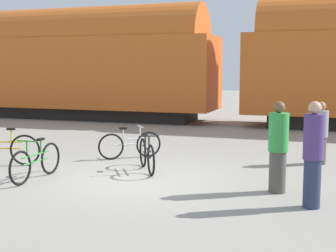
% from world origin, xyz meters
% --- Properties ---
extents(ground_plane, '(80.00, 80.00, 0.00)m').
position_xyz_m(ground_plane, '(0.00, 0.00, 0.00)').
color(ground_plane, gray).
extents(freight_train, '(27.16, 3.00, 5.17)m').
position_xyz_m(freight_train, '(0.00, 10.57, 2.70)').
color(freight_train, black).
rests_on(freight_train, ground_plane).
extents(rail_near, '(39.16, 0.07, 0.01)m').
position_xyz_m(rail_near, '(0.00, 9.85, 0.01)').
color(rail_near, '#4C4238').
rests_on(rail_near, ground_plane).
extents(rail_far, '(39.16, 0.07, 0.01)m').
position_xyz_m(rail_far, '(0.00, 11.28, 0.01)').
color(rail_far, '#4C4238').
rests_on(rail_far, ground_plane).
extents(bicycle_green, '(0.46, 1.81, 0.89)m').
position_xyz_m(bicycle_green, '(-1.97, -0.71, 0.38)').
color(bicycle_green, black).
rests_on(bicycle_green, ground_plane).
extents(bicycle_black, '(0.94, 1.45, 0.88)m').
position_xyz_m(bicycle_black, '(-0.01, 0.79, 0.37)').
color(bicycle_black, black).
rests_on(bicycle_black, ground_plane).
extents(bicycle_yellow, '(1.74, 0.55, 0.95)m').
position_xyz_m(bicycle_yellow, '(-3.58, 0.32, 0.40)').
color(bicycle_yellow, black).
rests_on(bicycle_yellow, ground_plane).
extents(bicycle_silver, '(1.35, 1.15, 0.86)m').
position_xyz_m(bicycle_silver, '(-1.00, 2.11, 0.37)').
color(bicycle_silver, black).
rests_on(bicycle_silver, ground_plane).
extents(person_in_grey, '(0.37, 0.37, 1.55)m').
position_xyz_m(person_in_grey, '(3.77, 2.96, 0.77)').
color(person_in_grey, '#514C47').
rests_on(person_in_grey, ground_plane).
extents(person_in_green, '(0.38, 0.38, 1.76)m').
position_xyz_m(person_in_green, '(3.03, -0.13, 0.87)').
color(person_in_green, '#514C47').
rests_on(person_in_green, ground_plane).
extents(person_in_purple, '(0.34, 0.34, 1.83)m').
position_xyz_m(person_in_purple, '(3.69, -0.96, 0.92)').
color(person_in_purple, '#283351').
rests_on(person_in_purple, ground_plane).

